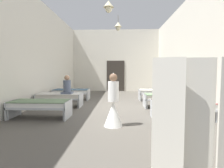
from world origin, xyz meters
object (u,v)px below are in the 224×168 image
Objects in this scene: nurse_near_aisle at (113,107)px; bed_right_row_0 at (183,106)px; privacy_screen at (199,122)px; patient_seated_primary at (159,87)px; bed_left_row_1 at (60,97)px; bed_left_row_2 at (72,92)px; bed_right_row_1 at (166,97)px; bed_left_row_0 at (40,105)px; patient_seated_secondary at (67,87)px; bed_right_row_2 at (157,92)px.

bed_right_row_0 is at bearing 51.38° from nurse_near_aisle.
patient_seated_primary is at bearing 89.34° from privacy_screen.
bed_left_row_1 is 1.90m from bed_left_row_2.
bed_left_row_1 is 1.00× the size of bed_right_row_1.
patient_seated_secondary reaches higher than bed_left_row_0.
bed_right_row_1 is 4.28m from patient_seated_secondary.
privacy_screen is at bearing -100.42° from bed_right_row_1.
privacy_screen is at bearing -57.05° from patient_seated_secondary.
nurse_near_aisle is at bearing -18.00° from bed_left_row_0.
bed_left_row_1 is 4.28m from patient_seated_primary.
bed_left_row_1 is at bearing 90.00° from bed_left_row_0.
bed_left_row_2 is at bearing 100.07° from patient_seated_secondary.
bed_left_row_2 is 1.28× the size of nurse_near_aisle.
nurse_near_aisle is at bearing -115.39° from bed_right_row_2.
bed_left_row_1 is 1.12× the size of privacy_screen.
bed_left_row_1 is at bearing -157.58° from bed_right_row_2.
nurse_near_aisle reaches higher than patient_seated_secondary.
bed_right_row_0 is at bearing -23.28° from patient_seated_secondary.
patient_seated_primary is (4.25, 1.87, 0.43)m from bed_left_row_0.
bed_left_row_0 is 4.60m from bed_right_row_0.
bed_right_row_1 is at bearing 90.00° from bed_right_row_0.
patient_seated_primary is at bearing -175.58° from bed_right_row_1.
patient_seated_secondary is 0.47× the size of privacy_screen.
privacy_screen reaches higher than patient_seated_primary.
privacy_screen is (-0.95, -5.17, 0.41)m from bed_right_row_1.
patient_seated_secondary is (-2.08, 2.62, 0.34)m from nurse_near_aisle.
bed_right_row_1 is (4.60, 0.00, 0.00)m from bed_left_row_1.
bed_left_row_1 is 2.38× the size of patient_seated_secondary.
bed_right_row_1 and bed_left_row_2 have the same top height.
bed_left_row_0 is 1.90m from bed_left_row_1.
bed_left_row_1 and bed_right_row_2 have the same top height.
bed_left_row_1 is 1.28× the size of nurse_near_aisle.
patient_seated_secondary is at bearing 79.17° from bed_left_row_0.
patient_seated_primary is (4.25, -0.03, 0.43)m from bed_left_row_1.
nurse_near_aisle is (2.43, -4.59, 0.09)m from bed_left_row_2.
bed_left_row_0 is 1.12× the size of privacy_screen.
bed_right_row_0 and bed_left_row_1 have the same top height.
bed_left_row_1 is at bearing 179.64° from patient_seated_primary.
bed_right_row_0 is 1.00× the size of bed_right_row_2.
patient_seated_primary reaches higher than bed_right_row_1.
bed_left_row_1 is 1.00× the size of bed_left_row_2.
privacy_screen is at bearing -62.66° from bed_left_row_2.
bed_left_row_0 is 1.00× the size of bed_right_row_2.
bed_right_row_2 is at bearing 96.09° from nurse_near_aisle.
privacy_screen reaches higher than bed_left_row_2.
bed_left_row_0 is 1.91m from patient_seated_secondary.
bed_left_row_0 is 1.00× the size of bed_left_row_2.
privacy_screen reaches higher than bed_right_row_1.
bed_left_row_1 is 0.56m from patient_seated_secondary.
bed_left_row_0 is 5.97m from bed_right_row_2.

